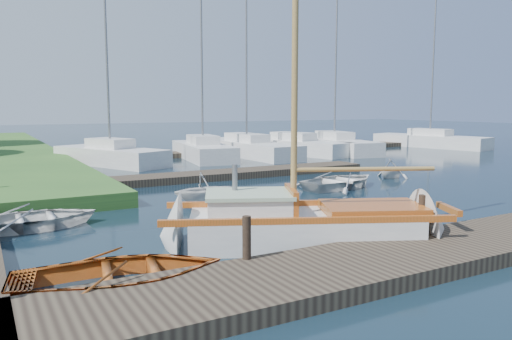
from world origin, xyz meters
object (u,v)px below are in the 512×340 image
marina_boat_2 (203,149)px  mooring_post_2 (422,212)px  tender_b (205,186)px  marina_boat_5 (334,144)px  tender_d (392,167)px  mooring_post_1 (247,238)px  sailboat (309,228)px  tender_c (341,178)px  marina_boat_7 (430,140)px  marina_boat_0 (110,154)px  marina_boat_3 (247,147)px  dinghy (121,267)px  tender_a (29,215)px  marina_boat_4 (293,145)px

marina_boat_2 → mooring_post_2: bearing=-179.7°
mooring_post_2 → tender_b: (-2.41, 6.71, -0.15)m
tender_b → marina_boat_5: size_ratio=0.20×
tender_d → mooring_post_1: bearing=106.8°
tender_d → sailboat: bearing=108.4°
tender_c → marina_boat_7: 21.52m
tender_c → marina_boat_0: size_ratio=0.30×
marina_boat_3 → marina_boat_7: marina_boat_7 is taller
dinghy → marina_boat_2: marina_boat_2 is taller
tender_a → marina_boat_3: (13.69, 13.89, 0.23)m
mooring_post_1 → mooring_post_2: 4.50m
mooring_post_1 → tender_d: 13.98m
mooring_post_2 → marina_boat_5: marina_boat_5 is taller
sailboat → tender_d: 11.47m
tender_c → mooring_post_2: bearing=144.4°
tender_a → tender_b: size_ratio=1.60×
mooring_post_1 → marina_boat_5: bearing=48.3°
dinghy → tender_c: size_ratio=1.02×
mooring_post_2 → tender_c: mooring_post_2 is taller
marina_boat_0 → marina_boat_7: marina_boat_7 is taller
sailboat → tender_a: (-5.39, 4.58, -0.00)m
marina_boat_0 → marina_boat_2: size_ratio=1.01×
dinghy → tender_a: bearing=19.8°
marina_boat_2 → tender_d: bearing=-151.2°
tender_b → marina_boat_2: 13.57m
mooring_post_1 → tender_b: bearing=72.7°
dinghy → tender_d: 15.61m
marina_boat_4 → dinghy: bearing=127.2°
tender_d → marina_boat_2: bearing=1.7°
marina_boat_3 → mooring_post_1: bearing=150.0°
sailboat → marina_boat_2: bearing=99.0°
mooring_post_1 → mooring_post_2: (4.50, 0.00, 0.00)m
sailboat → marina_boat_7: 29.42m
marina_boat_7 → mooring_post_2: bearing=119.2°
tender_d → marina_boat_4: size_ratio=0.18×
sailboat → tender_a: 7.07m
tender_a → marina_boat_0: marina_boat_0 is taller
mooring_post_1 → marina_boat_5: marina_boat_5 is taller
marina_boat_4 → tender_b: bearing=124.6°
marina_boat_0 → tender_d: bearing=-163.0°
sailboat → marina_boat_0: (-0.30, 17.70, 0.24)m
marina_boat_0 → marina_boat_5: (15.05, 0.18, -0.02)m
dinghy → tender_a: (-0.96, 5.32, -0.02)m
mooring_post_1 → marina_boat_5: size_ratio=0.08×
tender_d → mooring_post_2: bearing=120.9°
dinghy → marina_boat_5: 26.73m
mooring_post_1 → dinghy: mooring_post_1 is taller
tender_b → marina_boat_3: size_ratio=0.16×
mooring_post_1 → tender_b: mooring_post_1 is taller
tender_d → marina_boat_4: 11.63m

